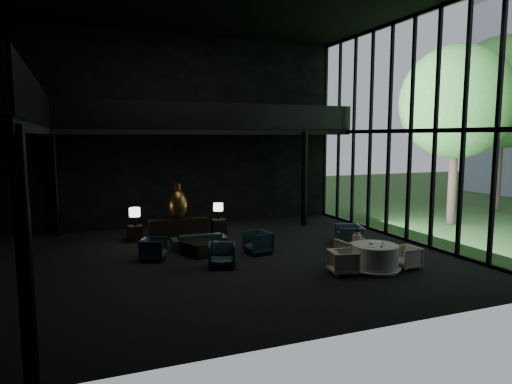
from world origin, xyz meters
name	(u,v)px	position (x,y,z in m)	size (l,w,h in m)	color
floor	(226,259)	(0.00, 0.00, 0.00)	(14.00, 12.00, 0.02)	black
wall_back	(182,132)	(0.00, 6.00, 4.00)	(14.00, 0.04, 8.00)	black
wall_front	(326,126)	(0.00, -6.00, 4.00)	(14.00, 0.04, 8.00)	black
curtain_wall	(411,131)	(6.95, 0.00, 4.00)	(0.20, 12.00, 8.00)	black
mezzanine_back	(211,132)	(1.00, 5.00, 4.00)	(12.00, 2.00, 0.25)	black
railing_left	(41,106)	(-5.00, 0.00, 4.60)	(0.06, 12.00, 1.00)	black
railing_back	(218,116)	(1.00, 4.00, 4.60)	(12.00, 0.06, 1.00)	black
column_sw	(24,258)	(-5.00, -5.70, 2.00)	(0.24, 0.24, 4.00)	black
column_nw	(55,184)	(-5.00, 5.70, 2.00)	(0.24, 0.24, 4.00)	black
column_ne	(304,179)	(4.80, 4.00, 2.00)	(0.24, 0.24, 4.00)	black
tree_near	(457,103)	(11.00, 2.00, 5.23)	(4.80, 4.80, 7.65)	#382D23
tree_far	(503,93)	(16.00, 4.00, 5.99)	(5.60, 5.60, 8.80)	#382D23
console	(179,228)	(-0.71, 3.62, 0.36)	(2.23, 0.51, 0.71)	black
bronze_urn	(178,204)	(-0.71, 3.68, 1.28)	(0.71, 0.71, 1.33)	#B37A41
side_table_left	(135,233)	(-2.31, 3.64, 0.29)	(0.52, 0.52, 0.57)	black
table_lamp_left	(135,213)	(-2.31, 3.60, 1.04)	(0.39, 0.39, 0.66)	black
side_table_right	(219,226)	(0.89, 3.69, 0.29)	(0.53, 0.53, 0.58)	black
table_lamp_right	(218,208)	(0.89, 3.73, 1.03)	(0.37, 0.37, 0.63)	black
sofa	(199,239)	(-0.41, 1.68, 0.33)	(1.71, 0.50, 0.67)	black
lounge_armchair_west	(154,248)	(-2.10, 0.77, 0.36)	(0.71, 0.66, 0.73)	#184045
lounge_armchair_east	(258,241)	(1.20, 0.32, 0.41)	(0.80, 0.75, 0.83)	black
lounge_armchair_south	(222,254)	(-0.36, -0.74, 0.40)	(0.78, 0.73, 0.80)	#122D34
window_armchair	(350,232)	(4.75, 0.39, 0.41)	(0.93, 0.60, 0.81)	#18262F
coffee_table	(201,248)	(-0.58, 0.84, 0.22)	(0.98, 0.98, 0.43)	black
dining_table	(375,259)	(3.60, -2.67, 0.33)	(1.48, 1.48, 0.75)	white
dining_chair_north	(352,249)	(3.47, -1.69, 0.41)	(0.79, 0.74, 0.81)	beige
dining_chair_east	(406,257)	(4.60, -2.80, 0.32)	(0.62, 0.58, 0.63)	beige
dining_chair_west	(343,261)	(2.59, -2.62, 0.35)	(0.69, 0.64, 0.71)	beige
child	(357,238)	(3.60, -1.77, 0.75)	(0.28, 0.28, 0.60)	#F0B1D2
plate_a	(372,246)	(3.40, -2.78, 0.76)	(0.25, 0.25, 0.02)	white
plate_b	(379,242)	(3.86, -2.48, 0.76)	(0.21, 0.21, 0.01)	white
saucer	(381,244)	(3.77, -2.73, 0.76)	(0.13, 0.13, 0.01)	white
coffee_cup	(383,243)	(3.84, -2.71, 0.80)	(0.09, 0.09, 0.07)	white
cereal_bowl	(371,243)	(3.51, -2.61, 0.79)	(0.14, 0.14, 0.07)	white
cream_pot	(382,246)	(3.58, -3.00, 0.79)	(0.07, 0.07, 0.08)	#99999E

